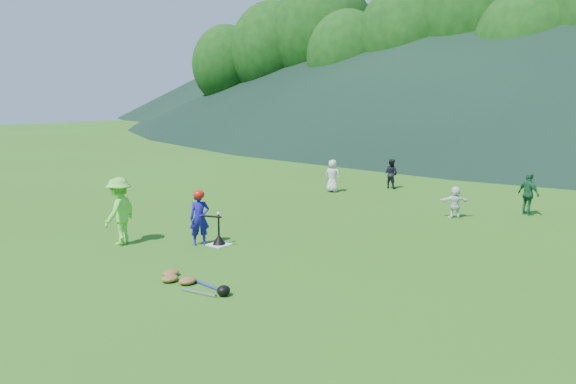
# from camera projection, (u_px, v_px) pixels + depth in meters

# --- Properties ---
(ground) EXTENTS (120.00, 120.00, 0.00)m
(ground) POSITION_uv_depth(u_px,v_px,m) (219.00, 245.00, 12.84)
(ground) COLOR #2E5C15
(ground) RESTS_ON ground
(home_plate) EXTENTS (0.45, 0.45, 0.02)m
(home_plate) POSITION_uv_depth(u_px,v_px,m) (219.00, 245.00, 12.84)
(home_plate) COLOR silver
(home_plate) RESTS_ON ground
(baseball) EXTENTS (0.08, 0.08, 0.08)m
(baseball) POSITION_uv_depth(u_px,v_px,m) (218.00, 213.00, 12.71)
(baseball) COLOR white
(baseball) RESTS_ON batting_tee
(batter_child) EXTENTS (0.50, 0.54, 1.25)m
(batter_child) POSITION_uv_depth(u_px,v_px,m) (200.00, 218.00, 12.76)
(batter_child) COLOR navy
(batter_child) RESTS_ON ground
(adult_coach) EXTENTS (0.91, 1.14, 1.55)m
(adult_coach) POSITION_uv_depth(u_px,v_px,m) (120.00, 211.00, 12.82)
(adult_coach) COLOR #6DE643
(adult_coach) RESTS_ON ground
(fielder_a) EXTENTS (0.63, 0.49, 1.16)m
(fielder_a) POSITION_uv_depth(u_px,v_px,m) (332.00, 176.00, 19.87)
(fielder_a) COLOR silver
(fielder_a) RESTS_ON ground
(fielder_b) EXTENTS (0.55, 0.44, 1.09)m
(fielder_b) POSITION_uv_depth(u_px,v_px,m) (391.00, 174.00, 20.66)
(fielder_b) COLOR black
(fielder_b) RESTS_ON ground
(fielder_c) EXTENTS (0.77, 0.58, 1.21)m
(fielder_c) POSITION_uv_depth(u_px,v_px,m) (529.00, 194.00, 15.99)
(fielder_c) COLOR #1A5731
(fielder_c) RESTS_ON ground
(fielder_d) EXTENTS (0.82, 0.73, 0.90)m
(fielder_d) POSITION_uv_depth(u_px,v_px,m) (455.00, 202.00, 15.62)
(fielder_d) COLOR white
(fielder_d) RESTS_ON ground
(batting_tee) EXTENTS (0.30, 0.30, 0.68)m
(batting_tee) POSITION_uv_depth(u_px,v_px,m) (219.00, 239.00, 12.82)
(batting_tee) COLOR black
(batting_tee) RESTS_ON home_plate
(batter_gear) EXTENTS (0.73, 0.26, 0.61)m
(batter_gear) POSITION_uv_depth(u_px,v_px,m) (200.00, 196.00, 12.66)
(batter_gear) COLOR red
(batter_gear) RESTS_ON ground
(equipment_pile) EXTENTS (1.80, 0.58, 0.19)m
(equipment_pile) POSITION_uv_depth(u_px,v_px,m) (187.00, 281.00, 10.14)
(equipment_pile) COLOR olive
(equipment_pile) RESTS_ON ground
(outfield_fence) EXTENTS (70.07, 0.08, 1.33)m
(outfield_fence) POSITION_uv_depth(u_px,v_px,m) (552.00, 141.00, 34.12)
(outfield_fence) COLOR gray
(outfield_fence) RESTS_ON ground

